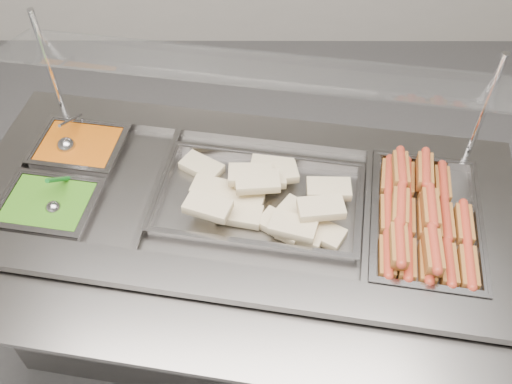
{
  "coord_description": "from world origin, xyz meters",
  "views": [
    {
      "loc": [
        -0.07,
        -0.79,
        2.18
      ],
      "look_at": [
        -0.07,
        0.39,
        0.85
      ],
      "focal_mm": 40.0,
      "sensor_mm": 36.0,
      "label": 1
    }
  ],
  "objects_px": {
    "steam_counter": "(244,268)",
    "pan_hotdogs": "(424,225)",
    "sneeze_guard": "(252,70)",
    "pan_wraps": "(259,202)",
    "ladle": "(67,145)",
    "serving_spoon": "(55,203)"
  },
  "relations": [
    {
      "from": "steam_counter",
      "to": "pan_hotdogs",
      "type": "distance_m",
      "value": 0.69
    },
    {
      "from": "pan_hotdogs",
      "to": "ladle",
      "type": "height_order",
      "value": "ladle"
    },
    {
      "from": "pan_hotdogs",
      "to": "serving_spoon",
      "type": "xyz_separation_m",
      "value": [
        -1.15,
        0.05,
        0.05
      ]
    },
    {
      "from": "pan_wraps",
      "to": "serving_spoon",
      "type": "xyz_separation_m",
      "value": [
        -0.63,
        -0.04,
        0.03
      ]
    },
    {
      "from": "ladle",
      "to": "steam_counter",
      "type": "bearing_deg",
      "value": -20.06
    },
    {
      "from": "ladle",
      "to": "serving_spoon",
      "type": "bearing_deg",
      "value": -85.25
    },
    {
      "from": "sneeze_guard",
      "to": "ladle",
      "type": "height_order",
      "value": "sneeze_guard"
    },
    {
      "from": "serving_spoon",
      "to": "sneeze_guard",
      "type": "bearing_deg",
      "value": 21.66
    },
    {
      "from": "steam_counter",
      "to": "pan_wraps",
      "type": "relative_size",
      "value": 2.7
    },
    {
      "from": "steam_counter",
      "to": "ladle",
      "type": "relative_size",
      "value": 10.13
    },
    {
      "from": "steam_counter",
      "to": "sneeze_guard",
      "type": "relative_size",
      "value": 1.19
    },
    {
      "from": "sneeze_guard",
      "to": "pan_wraps",
      "type": "distance_m",
      "value": 0.42
    },
    {
      "from": "steam_counter",
      "to": "sneeze_guard",
      "type": "bearing_deg",
      "value": 80.74
    },
    {
      "from": "steam_counter",
      "to": "serving_spoon",
      "type": "height_order",
      "value": "serving_spoon"
    },
    {
      "from": "steam_counter",
      "to": "sneeze_guard",
      "type": "distance_m",
      "value": 0.78
    },
    {
      "from": "pan_wraps",
      "to": "ladle",
      "type": "xyz_separation_m",
      "value": [
        -0.66,
        0.23,
        0.03
      ]
    },
    {
      "from": "pan_hotdogs",
      "to": "pan_wraps",
      "type": "height_order",
      "value": "same"
    },
    {
      "from": "pan_hotdogs",
      "to": "serving_spoon",
      "type": "distance_m",
      "value": 1.15
    },
    {
      "from": "sneeze_guard",
      "to": "pan_wraps",
      "type": "bearing_deg",
      "value": -83.92
    },
    {
      "from": "sneeze_guard",
      "to": "pan_hotdogs",
      "type": "distance_m",
      "value": 0.71
    },
    {
      "from": "steam_counter",
      "to": "pan_wraps",
      "type": "distance_m",
      "value": 0.39
    },
    {
      "from": "ladle",
      "to": "sneeze_guard",
      "type": "bearing_deg",
      "value": -1.95
    }
  ]
}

